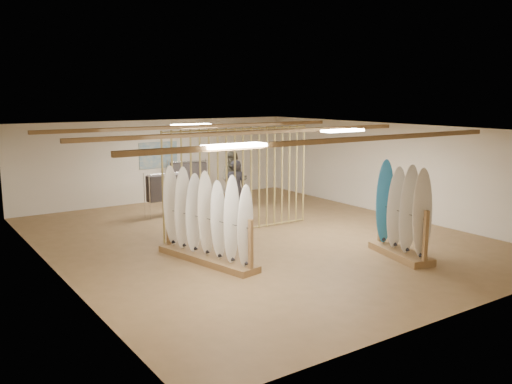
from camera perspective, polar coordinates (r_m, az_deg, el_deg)
floor at (r=14.04m, az=-0.00°, el=-4.83°), size 12.00×12.00×0.00m
ceiling at (r=13.58m, az=-0.00°, el=6.66°), size 12.00×12.00×0.00m
wall_back at (r=18.96m, az=-10.25°, el=3.25°), size 12.00×0.00×12.00m
wall_front at (r=9.49m, az=20.83°, el=-4.12°), size 12.00×0.00×12.00m
wall_left at (r=11.73m, az=-20.66°, el=-1.46°), size 0.00×12.00×12.00m
wall_right at (r=17.03m, az=14.08°, el=2.33°), size 0.00×12.00×12.00m
ceiling_slats at (r=13.59m, az=-0.00°, el=6.32°), size 9.50×6.12×0.10m
light_panels at (r=13.59m, az=-0.00°, el=6.41°), size 1.20×0.35×0.06m
bamboo_partition at (r=14.40m, az=-1.79°, el=1.25°), size 4.45×0.05×2.78m
poster at (r=18.92m, az=-10.24°, el=3.85°), size 1.40×0.03×0.90m
rack_left at (r=11.93m, az=-5.25°, el=-4.23°), size 1.13×2.85×1.96m
rack_right at (r=12.68m, az=15.09°, el=-3.56°), size 0.97×1.87×2.08m
clothing_rack_a at (r=16.56m, az=-9.47°, el=0.47°), size 1.26×0.39×1.35m
clothing_rack_b at (r=18.84m, az=-7.14°, el=1.85°), size 1.30×0.65×1.43m
shopper_a at (r=16.08m, az=-2.18°, el=0.73°), size 0.87×0.77×1.99m
shopper_b at (r=17.55m, az=-2.36°, el=1.68°), size 1.27×1.26×2.08m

